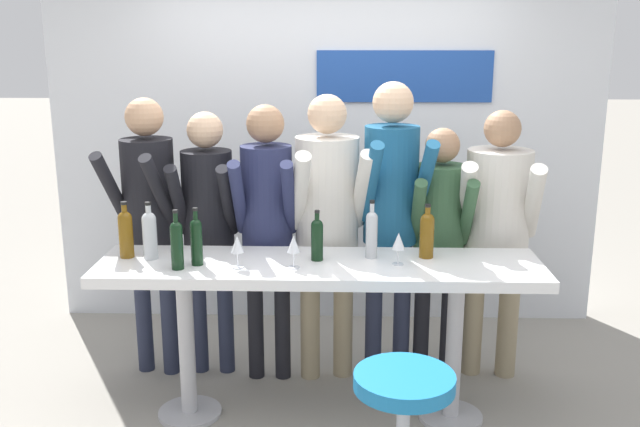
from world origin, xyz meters
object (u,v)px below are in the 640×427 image
at_px(wine_bottle_0, 196,239).
at_px(wine_glass_0, 398,242).
at_px(wine_bottle_3, 372,232).
at_px(wine_glass_2, 237,245).
at_px(wine_bottle_4, 126,232).
at_px(wine_bottle_6, 150,233).
at_px(tasting_table, 320,287).
at_px(person_center_left, 267,211).
at_px(person_left, 208,214).
at_px(wine_glass_1, 294,245).
at_px(person_far_left, 149,205).
at_px(person_center_right, 391,197).
at_px(bar_stool, 403,420).
at_px(wine_bottle_1, 427,233).
at_px(person_far_right, 497,217).
at_px(wine_bottle_5, 177,243).
at_px(wine_bottle_2, 317,237).
at_px(person_right, 439,226).
at_px(person_center, 327,208).

bearing_deg(wine_bottle_0, wine_glass_0, 1.70).
bearing_deg(wine_bottle_3, wine_glass_2, -164.38).
bearing_deg(wine_bottle_4, wine_bottle_6, -9.89).
relative_size(tasting_table, person_center_left, 1.39).
relative_size(person_left, wine_glass_1, 9.44).
distance_m(person_far_left, wine_bottle_0, 0.71).
xyz_separation_m(tasting_table, person_center_right, (0.41, 0.52, 0.39)).
bearing_deg(wine_glass_0, wine_bottle_4, 176.52).
relative_size(bar_stool, wine_bottle_1, 2.25).
bearing_deg(person_far_right, person_center_right, -168.37).
distance_m(person_center_left, wine_glass_2, 0.58).
relative_size(wine_bottle_5, wine_bottle_6, 1.00).
bearing_deg(person_left, wine_bottle_6, -114.11).
bearing_deg(tasting_table, wine_bottle_0, -175.01).
distance_m(wine_bottle_2, wine_bottle_5, 0.74).
distance_m(wine_bottle_1, wine_bottle_5, 1.35).
xyz_separation_m(person_right, wine_bottle_2, (-0.73, -0.49, 0.06)).
height_order(person_far_left, wine_glass_0, person_far_left).
relative_size(person_center, person_right, 1.12).
relative_size(person_far_left, person_center, 0.99).
distance_m(wine_bottle_0, wine_bottle_3, 0.95).
bearing_deg(wine_bottle_2, person_center_left, 126.42).
distance_m(person_far_left, person_far_right, 2.12).
relative_size(wine_bottle_4, wine_glass_1, 1.77).
distance_m(person_center, wine_glass_0, 0.65).
distance_m(person_center_right, wine_bottle_6, 1.43).
distance_m(person_right, person_far_right, 0.35).
relative_size(person_far_right, wine_bottle_3, 5.19).
bearing_deg(wine_bottle_6, wine_glass_1, -9.74).
relative_size(bar_stool, person_left, 0.40).
bearing_deg(wine_bottle_5, person_center_left, 55.68).
xyz_separation_m(person_center_right, wine_bottle_1, (0.17, -0.41, -0.11)).
bearing_deg(wine_glass_0, person_left, 153.07).
bearing_deg(wine_bottle_1, bar_stool, -101.74).
bearing_deg(person_far_right, wine_bottle_3, -140.96).
relative_size(wine_bottle_5, wine_glass_1, 1.80).
height_order(person_right, wine_bottle_6, person_right).
xyz_separation_m(wine_bottle_4, wine_bottle_6, (0.14, -0.02, 0.00)).
height_order(tasting_table, person_center, person_center).
bearing_deg(wine_bottle_5, wine_bottle_1, 10.18).
height_order(person_far_right, wine_bottle_0, person_far_right).
xyz_separation_m(person_center, wine_bottle_1, (0.55, -0.39, -0.04)).
xyz_separation_m(person_center_right, wine_glass_2, (-0.84, -0.62, -0.12)).
bearing_deg(bar_stool, wine_glass_0, 88.22).
bearing_deg(wine_bottle_6, wine_glass_0, -2.82).
bearing_deg(person_right, wine_bottle_4, -164.30).
height_order(bar_stool, wine_bottle_4, wine_bottle_4).
relative_size(person_center_right, wine_glass_1, 10.46).
bearing_deg(wine_bottle_4, person_center_left, 28.86).
xyz_separation_m(person_far_left, person_center_left, (0.73, -0.06, -0.02)).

